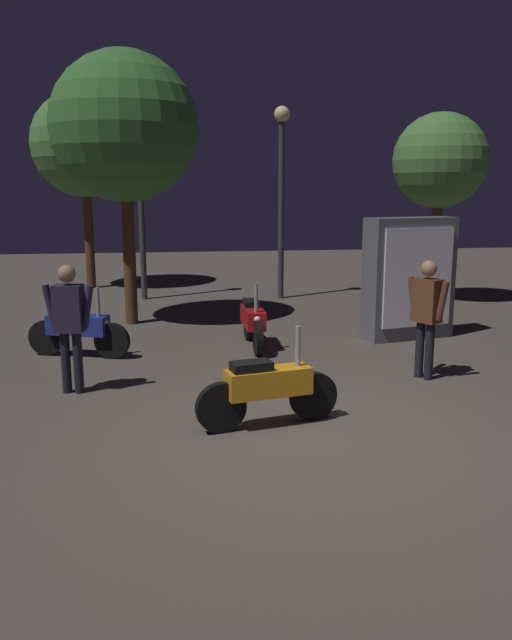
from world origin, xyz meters
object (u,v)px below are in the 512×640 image
object	(u,v)px
motorcycle_orange_foreground	(268,388)
kiosk_billboard	(409,279)
streetlamp_near	(140,172)
motorcycle_red_parked_left	(253,321)
person_rider_beside	(427,309)
streetlamp_far	(281,176)
motorcycle_blue_parked_right	(78,329)
person_bystander_far	(69,318)

from	to	relation	value
motorcycle_orange_foreground	kiosk_billboard	size ratio (longest dim) A/B	0.78
streetlamp_near	motorcycle_red_parked_left	bearing A→B (deg)	-68.71
motorcycle_red_parked_left	person_rider_beside	xyz separation A→B (m)	(2.12, -2.08, 0.54)
person_rider_beside	motorcycle_orange_foreground	bearing A→B (deg)	0.30
streetlamp_near	streetlamp_far	bearing A→B (deg)	-5.36
motorcycle_blue_parked_right	streetlamp_far	xyz separation A→B (m)	(4.07, 4.90, 2.40)
streetlamp_near	motorcycle_orange_foreground	bearing A→B (deg)	-79.28
motorcycle_orange_foreground	motorcycle_red_parked_left	xyz separation A→B (m)	(0.31, 3.59, 0.00)
motorcycle_blue_parked_right	streetlamp_far	size ratio (longest dim) A/B	0.37
motorcycle_blue_parked_right	person_bystander_far	bearing A→B (deg)	-66.74
motorcycle_red_parked_left	person_bystander_far	xyz separation A→B (m)	(-2.62, -2.08, 0.55)
motorcycle_red_parked_left	kiosk_billboard	world-z (taller)	kiosk_billboard
person_rider_beside	streetlamp_far	distance (m)	7.03
motorcycle_red_parked_left	kiosk_billboard	size ratio (longest dim) A/B	0.79
person_bystander_far	motorcycle_orange_foreground	bearing A→B (deg)	-111.77
motorcycle_blue_parked_right	streetlamp_near	distance (m)	5.83
person_bystander_far	streetlamp_far	world-z (taller)	streetlamp_far
person_rider_beside	streetlamp_near	xyz separation A→B (m)	(-4.04, 7.03, 1.96)
motorcycle_red_parked_left	person_rider_beside	world-z (taller)	person_rider_beside
motorcycle_blue_parked_right	streetlamp_far	distance (m)	6.81
motorcycle_orange_foreground	motorcycle_red_parked_left	size ratio (longest dim) A/B	0.99
streetlamp_near	kiosk_billboard	xyz separation A→B (m)	(4.70, -4.66, -1.88)
motorcycle_red_parked_left	person_rider_beside	size ratio (longest dim) A/B	1.01
person_rider_beside	streetlamp_far	xyz separation A→B (m)	(-0.83, 6.73, 1.86)
motorcycle_orange_foreground	motorcycle_red_parked_left	distance (m)	3.61
motorcycle_red_parked_left	kiosk_billboard	xyz separation A→B (m)	(2.78, 0.29, 0.61)
motorcycle_red_parked_left	streetlamp_far	bearing A→B (deg)	163.67
motorcycle_red_parked_left	motorcycle_blue_parked_right	xyz separation A→B (m)	(-2.78, -0.25, 0.00)
motorcycle_red_parked_left	person_rider_beside	distance (m)	3.02
streetlamp_near	person_rider_beside	bearing A→B (deg)	-60.09
motorcycle_blue_parked_right	streetlamp_near	xyz separation A→B (m)	(0.85, 5.20, 2.50)
motorcycle_orange_foreground	streetlamp_near	distance (m)	9.05
motorcycle_orange_foreground	streetlamp_far	size ratio (longest dim) A/B	0.37
motorcycle_blue_parked_right	streetlamp_far	world-z (taller)	streetlamp_far
motorcycle_red_parked_left	motorcycle_orange_foreground	bearing A→B (deg)	-5.76
motorcycle_blue_parked_right	person_bystander_far	size ratio (longest dim) A/B	0.97
streetlamp_far	kiosk_billboard	xyz separation A→B (m)	(1.49, -4.36, -1.79)
person_bystander_far	streetlamp_near	world-z (taller)	streetlamp_near
motorcycle_red_parked_left	streetlamp_near	bearing A→B (deg)	-159.52
motorcycle_orange_foreground	person_bystander_far	xyz separation A→B (m)	(-2.31, 1.51, 0.55)
motorcycle_blue_parked_right	streetlamp_far	bearing A→B (deg)	68.57
motorcycle_blue_parked_right	person_rider_beside	xyz separation A→B (m)	(4.90, -1.83, 0.54)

